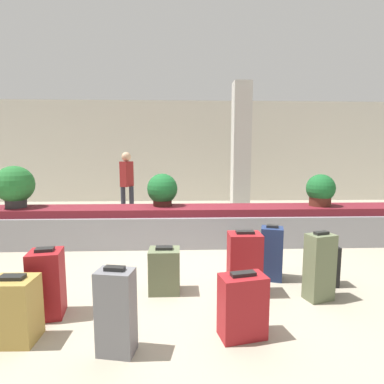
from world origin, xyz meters
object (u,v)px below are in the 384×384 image
Objects in this scene: suitcase_6 at (323,265)px; suitcase_3 at (244,264)px; pillar at (241,151)px; potted_plant_1 at (320,190)px; suitcase_2 at (271,253)px; suitcase_7 at (116,312)px; suitcase_1 at (319,267)px; suitcase_4 at (15,310)px; potted_plant_2 at (162,190)px; suitcase_5 at (242,306)px; suitcase_8 at (164,270)px; traveler_0 at (127,179)px; suitcase_0 at (47,283)px; potted_plant_0 at (15,186)px.

suitcase_3 is at bearing -171.12° from suitcase_6.
pillar reaches higher than potted_plant_1.
suitcase_2 is 0.98× the size of suitcase_7.
suitcase_1 is 2.08m from suitcase_7.
suitcase_4 is at bearing -119.72° from pillar.
potted_plant_1 is 0.98× the size of potted_plant_2.
suitcase_5 is 1.09m from suitcase_8.
traveler_0 reaches higher than suitcase_4.
suitcase_3 is (-0.77, -4.12, -1.26)m from pillar.
suitcase_3 is 1.26× the size of suitcase_4.
suitcase_4 is at bearing -164.08° from suitcase_6.
suitcase_0 is 2.94m from suitcase_6.
suitcase_7 is (-1.18, -0.94, -0.01)m from suitcase_3.
suitcase_5 is 3.35m from potted_plant_1.
suitcase_6 is at bearing -113.64° from potted_plant_1.
potted_plant_1 is (0.96, 2.08, 0.55)m from suitcase_1.
suitcase_0 is 1.17m from suitcase_8.
suitcase_7 reaches higher than suitcase_2.
suitcase_0 is 1.32× the size of suitcase_6.
suitcase_5 is at bearing -100.92° from pillar.
suitcase_2 is at bearing -95.38° from pillar.
suitcase_3 is 1.02× the size of suitcase_7.
suitcase_5 is (-0.93, -0.61, -0.08)m from suitcase_1.
traveler_0 is at bearing 105.25° from suitcase_8.
pillar is 4.60× the size of potted_plant_0.
suitcase_8 is at bearing -178.53° from suitcase_6.
suitcase_4 is 0.81× the size of suitcase_7.
potted_plant_2 is at bearing 111.74° from suitcase_1.
potted_plant_0 reaches higher than suitcase_4.
suitcase_1 is at bearing -40.81° from suitcase_2.
suitcase_0 is 1.18× the size of potted_plant_2.
traveler_0 reaches higher than suitcase_3.
potted_plant_1 is at bearing 48.20° from suitcase_1.
suitcase_1 is 0.77m from suitcase_3.
suitcase_7 is 1.07m from suitcase_8.
suitcase_1 is 2.35m from potted_plant_1.
suitcase_3 reaches higher than suitcase_5.
suitcase_0 is 0.95m from suitcase_7.
suitcase_7 is 0.44× the size of traveler_0.
suitcase_3 is at bearing -100.53° from pillar.
suitcase_5 is 4.30m from potted_plant_0.
suitcase_0 is at bearing -111.20° from potted_plant_2.
suitcase_3 is 0.97m from suitcase_6.
potted_plant_2 reaches higher than suitcase_3.
suitcase_2 is at bearing -130.15° from potted_plant_1.
potted_plant_1 reaches higher than suitcase_2.
suitcase_0 is at bearing -157.05° from suitcase_8.
suitcase_0 is 0.42× the size of traveler_0.
suitcase_6 is 4.92m from traveler_0.
suitcase_3 reaches higher than suitcase_7.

